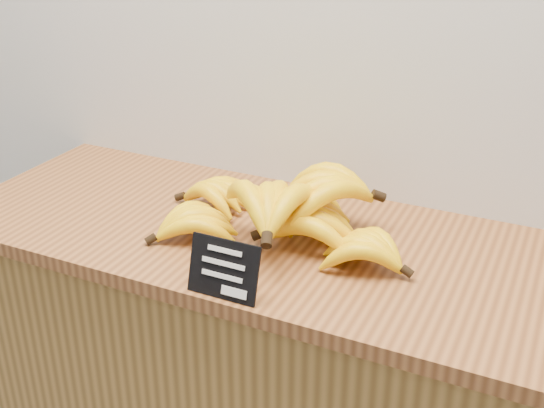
% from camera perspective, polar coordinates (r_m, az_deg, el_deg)
% --- Properties ---
extents(counter_top, '(1.42, 0.54, 0.03)m').
position_cam_1_polar(counter_top, '(1.38, 0.89, -3.14)').
color(counter_top, '#92592D').
rests_on(counter_top, counter).
extents(chalkboard_sign, '(0.13, 0.03, 0.10)m').
position_cam_1_polar(chalkboard_sign, '(1.16, -4.09, -5.46)').
color(chalkboard_sign, black).
rests_on(chalkboard_sign, counter_top).
extents(banana_pile, '(0.56, 0.38, 0.13)m').
position_cam_1_polar(banana_pile, '(1.35, 1.18, -0.49)').
color(banana_pile, yellow).
rests_on(banana_pile, counter_top).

